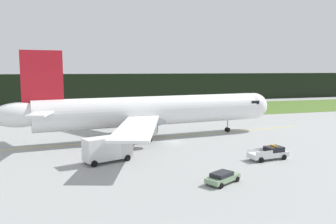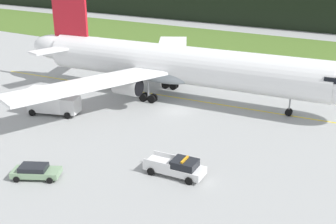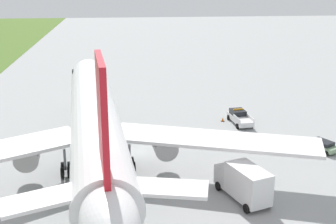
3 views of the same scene
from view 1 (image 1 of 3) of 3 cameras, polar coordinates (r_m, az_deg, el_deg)
The scene contains 9 objects.
ground at distance 61.00m, azimuth 0.92°, elevation -4.96°, with size 320.00×320.00×0.00m, color #9B9D9D.
grass_verge at distance 104.13m, azimuth -6.65°, elevation 0.03°, with size 320.00×34.12×0.04m, color #4B6B27.
distant_tree_line at distance 135.17m, azimuth -9.11°, elevation 3.90°, with size 288.00×7.67×10.83m, color black.
taxiway_centerline_main at distance 64.81m, azimuth -2.35°, elevation -4.25°, with size 67.37×0.30×0.01m, color yellow.
airliner at distance 63.81m, azimuth -2.88°, elevation 0.09°, with size 52.23×45.53×15.70m.
ops_pickup_truck at distance 51.51m, azimuth 16.27°, elevation -6.48°, with size 5.98×2.85×1.94m.
catering_truck at distance 48.45m, azimuth -10.11°, elevation -6.01°, with size 7.06×4.55×3.69m.
staff_car at distance 40.02m, azimuth 8.92°, elevation -10.51°, with size 4.78×3.76×1.30m.
apron_cone at distance 54.03m, azimuth 15.97°, elevation -6.51°, with size 0.48×0.48×0.60m.
Camera 1 is at (-18.24, -56.80, 12.75)m, focal length 37.18 mm.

